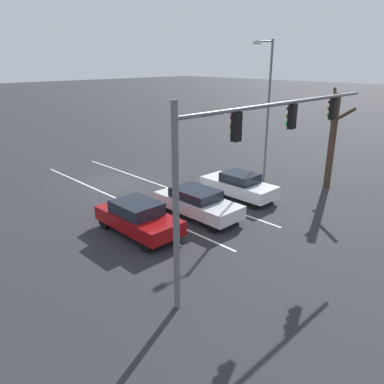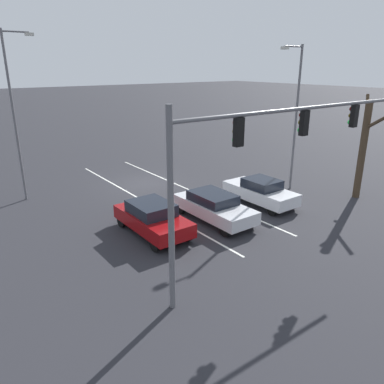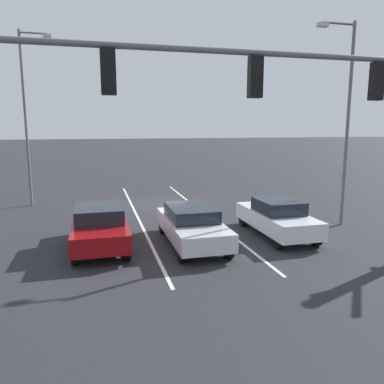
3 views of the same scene
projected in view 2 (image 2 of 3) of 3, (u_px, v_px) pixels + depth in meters
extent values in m
plane|color=#28282D|center=(143.00, 183.00, 25.31)|extent=(240.00, 240.00, 0.00)
cube|color=silver|center=(187.00, 189.00, 24.17)|extent=(0.12, 17.50, 0.01)
cube|color=silver|center=(141.00, 200.00, 22.26)|extent=(0.12, 17.50, 0.01)
cube|color=silver|center=(260.00, 193.00, 21.45)|extent=(1.79, 4.48, 0.66)
cube|color=black|center=(262.00, 184.00, 21.18)|extent=(1.57, 1.91, 0.52)
cube|color=red|center=(241.00, 179.00, 23.43)|extent=(0.24, 0.06, 0.12)
cube|color=red|center=(226.00, 183.00, 22.72)|extent=(0.24, 0.06, 0.12)
cylinder|color=black|center=(291.00, 204.00, 20.72)|extent=(0.22, 0.63, 0.63)
cylinder|color=black|center=(273.00, 210.00, 19.85)|extent=(0.22, 0.63, 0.63)
cylinder|color=black|center=(248.00, 189.00, 23.27)|extent=(0.22, 0.63, 0.63)
cylinder|color=black|center=(230.00, 193.00, 22.41)|extent=(0.22, 0.63, 0.63)
cube|color=maroon|center=(153.00, 220.00, 17.61)|extent=(1.93, 4.39, 0.64)
cube|color=black|center=(151.00, 208.00, 17.49)|extent=(1.69, 2.14, 0.54)
cube|color=red|center=(143.00, 201.00, 19.57)|extent=(0.24, 0.06, 0.12)
cube|color=red|center=(119.00, 207.00, 18.81)|extent=(0.24, 0.06, 0.12)
cylinder|color=black|center=(187.00, 234.00, 16.97)|extent=(0.22, 0.71, 0.71)
cylinder|color=black|center=(155.00, 244.00, 16.03)|extent=(0.22, 0.71, 0.71)
cylinder|color=black|center=(151.00, 213.00, 19.39)|extent=(0.22, 0.71, 0.71)
cylinder|color=black|center=(122.00, 220.00, 18.45)|extent=(0.22, 0.71, 0.71)
cube|color=silver|center=(214.00, 208.00, 19.15)|extent=(1.88, 4.76, 0.63)
cube|color=black|center=(213.00, 197.00, 19.08)|extent=(1.66, 2.36, 0.48)
cube|color=red|center=(197.00, 191.00, 21.25)|extent=(0.24, 0.06, 0.12)
cube|color=red|center=(178.00, 196.00, 20.51)|extent=(0.24, 0.06, 0.12)
cylinder|color=black|center=(250.00, 222.00, 18.35)|extent=(0.22, 0.66, 0.66)
cylinder|color=black|center=(225.00, 230.00, 17.43)|extent=(0.22, 0.66, 0.66)
cylinder|color=black|center=(205.00, 201.00, 21.08)|extent=(0.22, 0.66, 0.66)
cylinder|color=black|center=(181.00, 207.00, 20.17)|extent=(0.22, 0.66, 0.66)
cylinder|color=slate|center=(171.00, 215.00, 11.39)|extent=(0.20, 0.20, 6.60)
cylinder|color=slate|center=(302.00, 109.00, 13.78)|extent=(11.72, 0.14, 0.14)
cube|color=black|center=(354.00, 116.00, 15.97)|extent=(0.32, 0.22, 0.95)
sphere|color=#4C0C0C|center=(352.00, 109.00, 16.00)|extent=(0.20, 0.20, 0.20)
sphere|color=#4C420C|center=(351.00, 116.00, 16.09)|extent=(0.20, 0.20, 0.20)
sphere|color=#19D83F|center=(350.00, 122.00, 16.18)|extent=(0.20, 0.20, 0.20)
cube|color=black|center=(304.00, 123.00, 14.07)|extent=(0.32, 0.22, 0.95)
sphere|color=#4C0C0C|center=(301.00, 115.00, 14.10)|extent=(0.20, 0.20, 0.20)
sphere|color=#4C420C|center=(301.00, 122.00, 14.19)|extent=(0.20, 0.20, 0.20)
sphere|color=#19D83F|center=(300.00, 130.00, 14.29)|extent=(0.20, 0.20, 0.20)
cube|color=black|center=(239.00, 132.00, 12.17)|extent=(0.32, 0.22, 0.95)
sphere|color=#4C0C0C|center=(236.00, 123.00, 12.20)|extent=(0.20, 0.20, 0.20)
sphere|color=#4C420C|center=(235.00, 131.00, 12.29)|extent=(0.20, 0.20, 0.20)
sphere|color=#19D83F|center=(235.00, 140.00, 12.39)|extent=(0.20, 0.20, 0.20)
cylinder|color=slate|center=(14.00, 120.00, 20.81)|extent=(0.14, 0.14, 9.43)
cylinder|color=slate|center=(15.00, 32.00, 19.72)|extent=(1.38, 0.09, 0.09)
cube|color=beige|center=(29.00, 34.00, 20.14)|extent=(0.44, 0.24, 0.16)
cylinder|color=slate|center=(296.00, 121.00, 22.89)|extent=(0.14, 0.14, 8.75)
cylinder|color=slate|center=(294.00, 46.00, 21.10)|extent=(1.51, 0.09, 0.09)
cube|color=beige|center=(285.00, 48.00, 20.70)|extent=(0.44, 0.24, 0.16)
cylinder|color=#423323|center=(363.00, 150.00, 21.84)|extent=(0.41, 0.41, 5.76)
cylinder|color=#423323|center=(376.00, 122.00, 20.72)|extent=(0.49, 1.39, 0.97)
cylinder|color=#423323|center=(367.00, 107.00, 21.46)|extent=(0.93, 0.80, 1.42)
cylinder|color=#423323|center=(364.00, 133.00, 22.27)|extent=(1.55, 1.09, 1.17)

